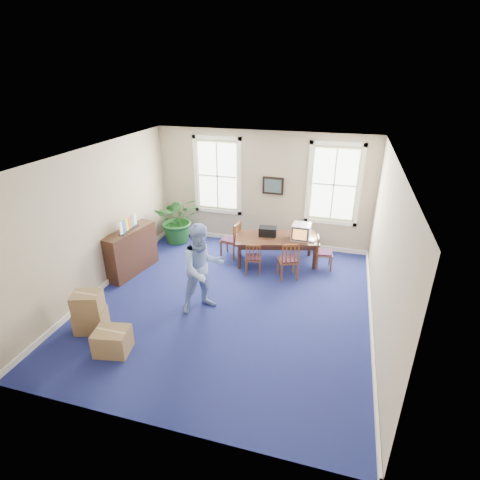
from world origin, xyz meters
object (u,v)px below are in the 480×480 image
(crt_tv, at_px, (301,232))
(man, at_px, (202,268))
(conference_table, at_px, (276,250))
(cardboard_boxes, at_px, (102,310))
(potted_plant, at_px, (178,219))
(credenza, at_px, (131,251))
(chair_near_left, at_px, (253,257))

(crt_tv, xyz_separation_m, man, (-1.68, -2.53, 0.04))
(conference_table, distance_m, man, 2.76)
(cardboard_boxes, bearing_deg, potted_plant, 93.66)
(conference_table, distance_m, potted_plant, 3.03)
(crt_tv, relative_size, potted_plant, 0.34)
(conference_table, bearing_deg, potted_plant, 155.51)
(crt_tv, relative_size, credenza, 0.33)
(credenza, bearing_deg, chair_near_left, 25.20)
(chair_near_left, xyz_separation_m, potted_plant, (-2.53, 1.22, 0.29))
(man, xyz_separation_m, cardboard_boxes, (-1.63, -1.17, -0.53))
(crt_tv, height_order, potted_plant, potted_plant)
(conference_table, height_order, chair_near_left, chair_near_left)
(conference_table, xyz_separation_m, potted_plant, (-2.96, 0.51, 0.35))
(credenza, bearing_deg, conference_table, 34.37)
(crt_tv, height_order, credenza, credenza)
(chair_near_left, height_order, credenza, credenza)
(potted_plant, xyz_separation_m, cardboard_boxes, (0.27, -4.15, -0.28))
(conference_table, distance_m, credenza, 3.66)
(chair_near_left, relative_size, man, 0.44)
(crt_tv, bearing_deg, potted_plant, 174.68)
(chair_near_left, bearing_deg, crt_tv, -155.52)
(credenza, bearing_deg, potted_plant, 89.82)
(chair_near_left, relative_size, cardboard_boxes, 0.56)
(crt_tv, bearing_deg, man, -121.67)
(conference_table, bearing_deg, cardboard_boxes, -141.25)
(chair_near_left, bearing_deg, cardboard_boxes, 40.74)
(chair_near_left, bearing_deg, credenza, 3.16)
(crt_tv, bearing_deg, cardboard_boxes, -129.90)
(credenza, relative_size, potted_plant, 1.04)
(man, height_order, cardboard_boxes, man)
(conference_table, relative_size, chair_near_left, 2.48)
(conference_table, height_order, credenza, credenza)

